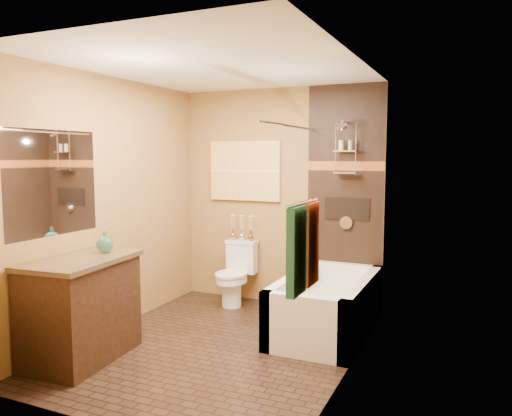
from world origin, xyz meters
The scene contains 23 objects.
floor centered at (0.00, 0.00, 0.00)m, with size 3.00×3.00×0.00m, color black.
wall_left centered at (-1.20, 0.00, 1.25)m, with size 0.02×3.00×2.50m, color olive.
wall_right centered at (1.20, 0.00, 1.25)m, with size 0.02×3.00×2.50m, color olive.
wall_back centered at (0.00, 1.50, 1.25)m, with size 2.40×0.02×2.50m, color olive.
wall_front centered at (0.00, -1.50, 1.25)m, with size 2.40×0.02×2.50m, color olive.
ceiling centered at (0.00, 0.00, 2.50)m, with size 3.00×3.00×0.00m, color silver.
alcove_tile_back centered at (0.78, 1.49, 1.25)m, with size 0.85×0.01×2.50m, color black.
alcove_tile_right centered at (1.19, 0.75, 1.25)m, with size 0.01×1.50×2.50m, color black.
mosaic_band_back centered at (0.78, 1.48, 1.62)m, with size 0.85×0.01×0.10m, color maroon.
mosaic_band_right centered at (1.18, 0.75, 1.62)m, with size 0.01×1.50×0.10m, color maroon.
alcove_niche centered at (0.80, 1.48, 1.15)m, with size 0.50×0.01×0.25m, color black.
shower_fixtures centered at (0.80, 1.38, 1.67)m, with size 0.24×0.33×1.16m.
curtain_rod centered at (0.40, 0.75, 2.02)m, with size 0.03×0.03×1.55m, color silver.
towel_bar centered at (1.15, -1.05, 1.45)m, with size 0.02×0.02×0.55m, color silver.
towel_teal centered at (1.16, -1.18, 1.18)m, with size 0.05×0.22×0.52m, color #216E61.
towel_rust centered at (1.16, -0.92, 1.18)m, with size 0.05×0.22×0.52m, color maroon.
sunset_painting centered at (-0.43, 1.48, 1.55)m, with size 0.90×0.04×0.70m, color gold.
vanity_mirror centered at (-1.19, -0.73, 1.50)m, with size 0.01×1.00×0.90m, color white.
bathtub centered at (0.80, 0.75, 0.22)m, with size 0.80×1.50×0.55m.
toilet centered at (-0.43, 1.23, 0.37)m, with size 0.37×0.55×0.73m.
vanity centered at (-0.92, -0.73, 0.44)m, with size 0.69×1.04×0.88m.
teal_bottle centered at (-0.87, -0.47, 0.97)m, with size 0.15×0.15×0.23m, color #226861, non-canonical shape.
bud_vases centered at (-0.43, 1.39, 0.89)m, with size 0.30×0.06×0.29m.
Camera 1 is at (2.11, -3.88, 1.73)m, focal length 35.00 mm.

